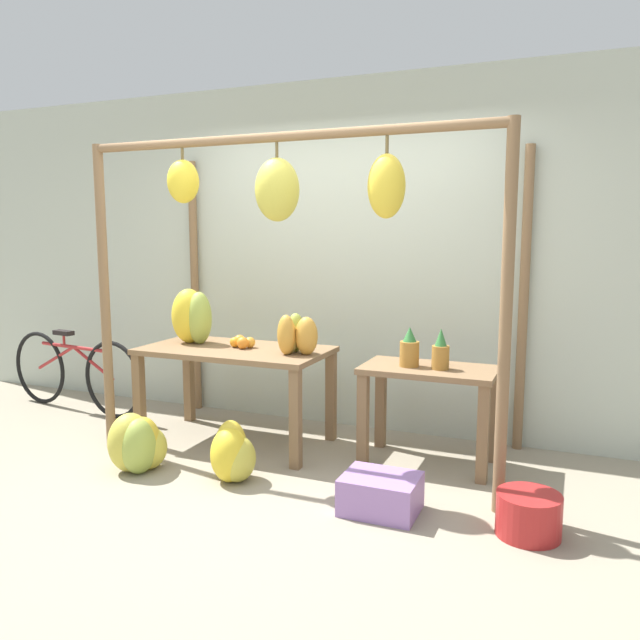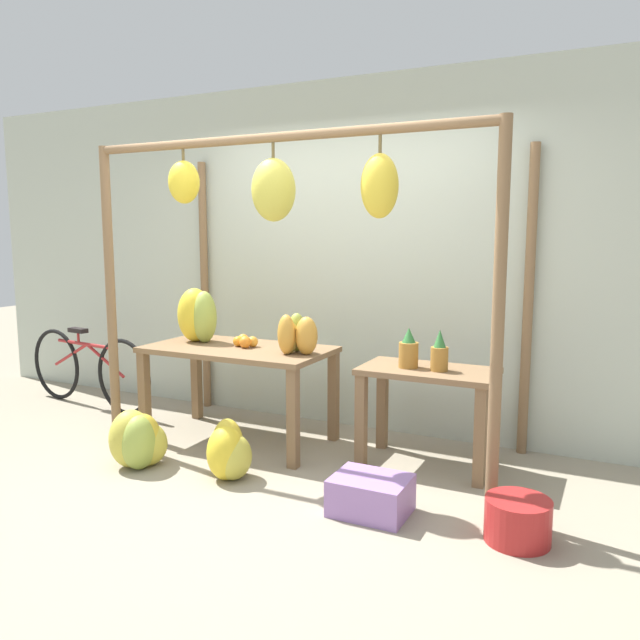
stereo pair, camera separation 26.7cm
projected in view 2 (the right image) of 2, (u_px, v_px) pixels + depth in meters
ground_plane at (255, 488)px, 3.92m from camera, size 20.00×20.00×0.00m
shop_wall_back at (351, 257)px, 5.06m from camera, size 8.00×0.08×2.80m
stall_awning at (295, 232)px, 4.12m from camera, size 2.88×1.31×2.21m
display_table_main at (238, 361)px, 4.75m from camera, size 1.40×0.75×0.73m
display_table_side at (428, 391)px, 4.24m from camera, size 0.91×0.51×0.68m
banana_pile_on_table at (198, 316)px, 4.93m from camera, size 0.39×0.30×0.43m
orange_pile at (245, 341)px, 4.74m from camera, size 0.19×0.18×0.09m
pineapple_cluster at (422, 352)px, 4.18m from camera, size 0.34×0.13×0.28m
banana_pile_ground_left at (139, 440)px, 4.27m from camera, size 0.45×0.45×0.40m
banana_pile_ground_right at (229, 453)px, 4.07m from camera, size 0.37×0.38×0.39m
fruit_crate_white at (370, 495)px, 3.56m from camera, size 0.43×0.34×0.21m
blue_bucket at (518, 520)px, 3.24m from camera, size 0.34×0.34×0.23m
parked_bicycle at (88, 368)px, 5.73m from camera, size 1.65×0.24×0.72m
papaya_pile at (295, 335)px, 4.45m from camera, size 0.32×0.28×0.29m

